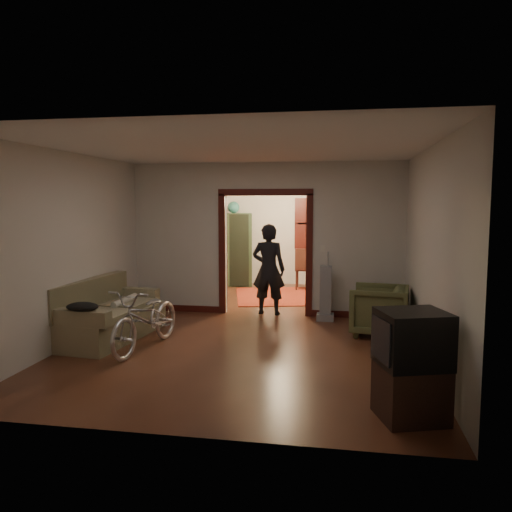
% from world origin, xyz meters
% --- Properties ---
extents(floor, '(5.00, 8.50, 0.01)m').
position_xyz_m(floor, '(0.00, 0.00, 0.00)').
color(floor, '#3D1D13').
rests_on(floor, ground).
extents(ceiling, '(5.00, 8.50, 0.01)m').
position_xyz_m(ceiling, '(0.00, 0.00, 2.80)').
color(ceiling, white).
rests_on(ceiling, floor).
extents(wall_back, '(5.00, 0.02, 2.80)m').
position_xyz_m(wall_back, '(0.00, 4.25, 1.40)').
color(wall_back, beige).
rests_on(wall_back, floor).
extents(wall_left, '(0.02, 8.50, 2.80)m').
position_xyz_m(wall_left, '(-2.50, 0.00, 1.40)').
color(wall_left, beige).
rests_on(wall_left, floor).
extents(wall_right, '(0.02, 8.50, 2.80)m').
position_xyz_m(wall_right, '(2.50, 0.00, 1.40)').
color(wall_right, beige).
rests_on(wall_right, floor).
extents(partition_wall, '(5.00, 0.14, 2.80)m').
position_xyz_m(partition_wall, '(0.00, 0.75, 1.40)').
color(partition_wall, beige).
rests_on(partition_wall, floor).
extents(door_casing, '(1.74, 0.20, 2.32)m').
position_xyz_m(door_casing, '(0.00, 0.75, 1.10)').
color(door_casing, '#3D110D').
rests_on(door_casing, floor).
extents(far_window, '(0.98, 0.06, 1.28)m').
position_xyz_m(far_window, '(0.70, 4.21, 1.55)').
color(far_window, black).
rests_on(far_window, wall_back).
extents(chandelier, '(0.24, 0.24, 0.24)m').
position_xyz_m(chandelier, '(0.00, 2.50, 2.35)').
color(chandelier, '#FFE0A5').
rests_on(chandelier, ceiling).
extents(light_switch, '(0.08, 0.01, 0.12)m').
position_xyz_m(light_switch, '(1.05, 0.68, 1.25)').
color(light_switch, silver).
rests_on(light_switch, partition_wall).
extents(sofa, '(1.09, 2.05, 0.91)m').
position_xyz_m(sofa, '(-2.09, -1.31, 0.45)').
color(sofa, '#6F6A4A').
rests_on(sofa, floor).
extents(rolled_paper, '(0.10, 0.80, 0.10)m').
position_xyz_m(rolled_paper, '(-1.99, -1.01, 0.53)').
color(rolled_paper, beige).
rests_on(rolled_paper, sofa).
extents(jacket, '(0.44, 0.33, 0.13)m').
position_xyz_m(jacket, '(-2.04, -2.22, 0.68)').
color(jacket, black).
rests_on(jacket, sofa).
extents(bicycle, '(0.83, 1.78, 0.90)m').
position_xyz_m(bicycle, '(-1.32, -1.77, 0.45)').
color(bicycle, silver).
rests_on(bicycle, floor).
extents(armchair, '(0.98, 0.96, 0.79)m').
position_xyz_m(armchair, '(1.98, -0.43, 0.39)').
color(armchair, '#4F552F').
rests_on(armchair, floor).
extents(tv_stand, '(0.73, 0.70, 0.54)m').
position_xyz_m(tv_stand, '(2.06, -3.52, 0.27)').
color(tv_stand, black).
rests_on(tv_stand, floor).
extents(crt_tv, '(0.75, 0.71, 0.53)m').
position_xyz_m(crt_tv, '(2.06, -3.52, 0.79)').
color(crt_tv, black).
rests_on(crt_tv, tv_stand).
extents(vacuum, '(0.33, 0.28, 0.98)m').
position_xyz_m(vacuum, '(1.12, 0.40, 0.49)').
color(vacuum, gray).
rests_on(vacuum, floor).
extents(person, '(0.64, 0.44, 1.69)m').
position_xyz_m(person, '(0.06, 0.73, 0.84)').
color(person, black).
rests_on(person, floor).
extents(oriental_rug, '(2.14, 2.54, 0.02)m').
position_xyz_m(oriental_rug, '(-0.05, 2.50, 0.01)').
color(oriental_rug, maroon).
rests_on(oriental_rug, floor).
extents(locker, '(0.99, 0.67, 1.81)m').
position_xyz_m(locker, '(-1.27, 3.80, 0.90)').
color(locker, '#273822').
rests_on(locker, floor).
extents(globe, '(0.29, 0.29, 0.29)m').
position_xyz_m(globe, '(-1.27, 3.80, 1.94)').
color(globe, '#1E5972').
rests_on(globe, locker).
extents(desk, '(1.05, 0.76, 0.70)m').
position_xyz_m(desk, '(1.28, 3.60, 0.35)').
color(desk, black).
rests_on(desk, floor).
extents(desk_chair, '(0.45, 0.45, 0.99)m').
position_xyz_m(desk_chair, '(0.54, 3.48, 0.50)').
color(desk_chair, black).
rests_on(desk_chair, floor).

